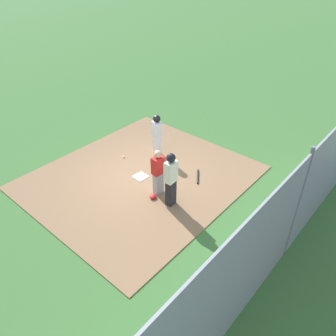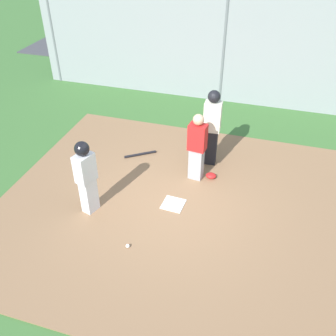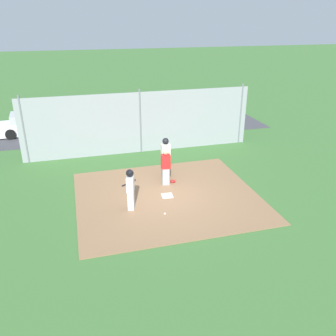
# 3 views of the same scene
# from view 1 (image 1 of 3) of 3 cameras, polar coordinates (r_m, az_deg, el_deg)

# --- Properties ---
(ground_plane) EXTENTS (140.00, 140.00, 0.00)m
(ground_plane) POSITION_cam_1_polar(r_m,az_deg,el_deg) (11.76, -4.73, -1.62)
(ground_plane) COLOR #3D6B33
(dirt_infield) EXTENTS (7.20, 6.40, 0.03)m
(dirt_infield) POSITION_cam_1_polar(r_m,az_deg,el_deg) (11.75, -4.74, -1.56)
(dirt_infield) COLOR #896647
(dirt_infield) RESTS_ON ground_plane
(home_plate) EXTENTS (0.47, 0.47, 0.02)m
(home_plate) POSITION_cam_1_polar(r_m,az_deg,el_deg) (11.73, -4.74, -1.46)
(home_plate) COLOR white
(home_plate) RESTS_ON dirt_infield
(catcher) EXTENTS (0.41, 0.30, 1.60)m
(catcher) POSITION_cam_1_polar(r_m,az_deg,el_deg) (10.52, -1.72, -0.61)
(catcher) COLOR #9E9EA3
(catcher) RESTS_ON dirt_infield
(umpire) EXTENTS (0.39, 0.28, 1.86)m
(umpire) POSITION_cam_1_polar(r_m,az_deg,el_deg) (9.95, 0.49, -1.78)
(umpire) COLOR black
(umpire) RESTS_ON dirt_infield
(runner) EXTENTS (0.36, 0.44, 1.61)m
(runner) POSITION_cam_1_polar(r_m,az_deg,el_deg) (12.57, -1.91, 6.18)
(runner) COLOR silver
(runner) RESTS_ON dirt_infield
(baseball_bat) EXTENTS (0.69, 0.52, 0.06)m
(baseball_bat) POSITION_cam_1_polar(r_m,az_deg,el_deg) (11.71, 5.17, -1.46)
(baseball_bat) COLOR black
(baseball_bat) RESTS_ON dirt_infield
(catcher_mask) EXTENTS (0.24, 0.20, 0.12)m
(catcher_mask) POSITION_cam_1_polar(r_m,az_deg,el_deg) (10.75, -2.57, -4.94)
(catcher_mask) COLOR red
(catcher_mask) RESTS_ON dirt_infield
(baseball) EXTENTS (0.07, 0.07, 0.07)m
(baseball) POSITION_cam_1_polar(r_m,az_deg,el_deg) (12.83, -7.66, 1.95)
(baseball) COLOR white
(baseball) RESTS_ON dirt_infield
(backstop_fence) EXTENTS (12.00, 0.10, 3.35)m
(backstop_fence) POSITION_cam_1_polar(r_m,az_deg,el_deg) (8.56, 21.08, -6.66)
(backstop_fence) COLOR #93999E
(backstop_fence) RESTS_ON ground_plane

